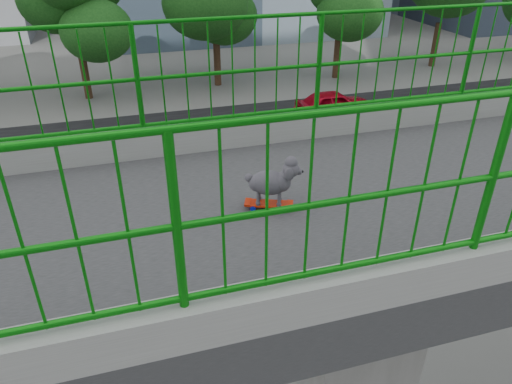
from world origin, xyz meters
The scene contains 11 objects.
road centered at (-13.00, 0.00, 0.01)m, with size 18.00×90.00×0.02m, color black.
footbridge centered at (0.00, 0.00, 5.22)m, with size 3.00×24.00×7.00m.
railing centered at (0.00, 0.00, 7.21)m, with size 3.00×24.00×1.42m.
street_trees centered at (-26.03, 1.06, 4.72)m, with size 5.30×60.40×7.26m.
skateboard centered at (0.05, -1.05, 7.04)m, with size 0.28×0.45×0.06m.
poodle centered at (0.06, -1.02, 7.28)m, with size 0.32×0.48×0.42m.
car_0 centered at (-6.00, 0.64, 0.78)m, with size 1.85×4.59×1.57m, color silver.
car_1 centered at (-9.20, -5.48, 0.76)m, with size 1.61×4.63×1.52m, color silver.
car_3 centered at (-15.60, 10.51, 0.70)m, with size 1.97×4.86×1.41m, color gray.
car_4 centered at (-18.80, 8.74, 0.71)m, with size 1.68×4.19×1.43m, color #B0071A.
car_5 centered at (-6.00, 8.71, 0.66)m, with size 1.39×3.99×1.32m, color black.
Camera 1 is at (3.53, -2.19, 9.26)m, focal length 33.41 mm.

